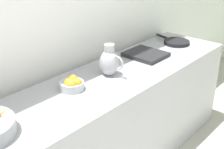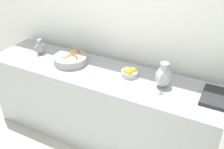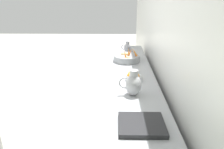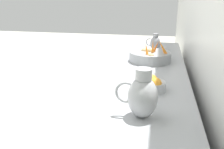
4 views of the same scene
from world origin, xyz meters
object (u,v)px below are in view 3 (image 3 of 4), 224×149
(vegetable_colander, at_px, (127,58))
(metal_pitcher_short, at_px, (127,48))
(metal_pitcher_tall, at_px, (133,84))
(orange_bowl, at_px, (133,76))

(vegetable_colander, bearing_deg, metal_pitcher_short, -93.76)
(metal_pitcher_tall, xyz_separation_m, metal_pitcher_short, (-0.02, -1.51, -0.03))
(vegetable_colander, distance_m, orange_bowl, 0.69)
(vegetable_colander, height_order, metal_pitcher_tall, metal_pitcher_tall)
(orange_bowl, height_order, metal_pitcher_short, metal_pitcher_short)
(metal_pitcher_tall, distance_m, metal_pitcher_short, 1.51)
(vegetable_colander, xyz_separation_m, orange_bowl, (-0.04, 0.69, -0.00))
(orange_bowl, bearing_deg, vegetable_colander, -86.67)
(metal_pitcher_short, bearing_deg, orange_bowl, 90.52)
(orange_bowl, height_order, metal_pitcher_tall, metal_pitcher_tall)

